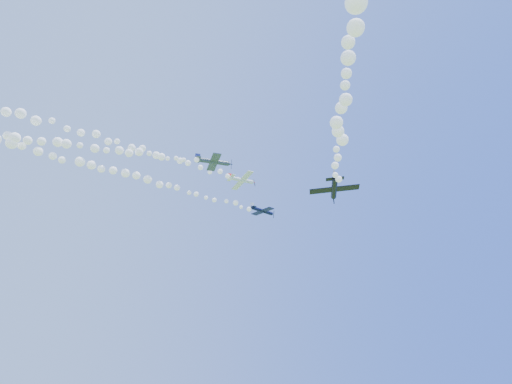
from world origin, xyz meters
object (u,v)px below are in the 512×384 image
plane_navy (262,211)px  plane_grey (214,162)px  plane_white (242,180)px  plane_black (334,188)px

plane_navy → plane_grey: 24.63m
plane_white → plane_grey: 18.38m
plane_grey → plane_black: 28.30m
plane_navy → plane_black: (-11.10, -37.43, -12.23)m
plane_white → plane_grey: (-13.21, -11.90, -4.66)m
plane_white → plane_black: plane_white is taller
plane_grey → plane_white: bearing=58.5°
plane_white → plane_grey: plane_white is taller
plane_white → plane_navy: plane_white is taller
plane_white → plane_black: bearing=-99.5°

